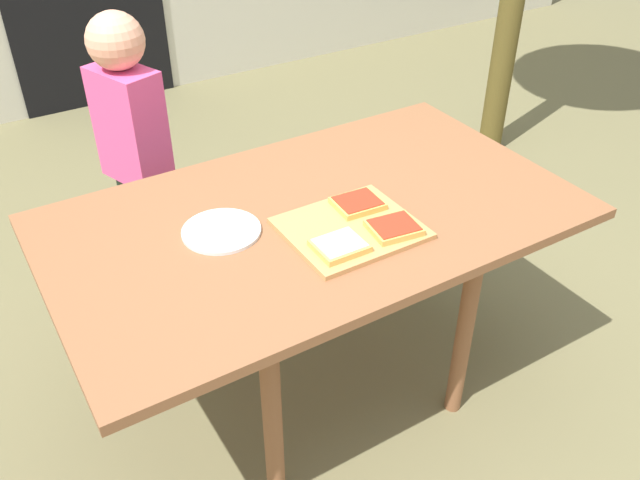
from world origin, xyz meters
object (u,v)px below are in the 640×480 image
Objects in this scene: pizza_slice_near_left at (340,246)px; cutting_board at (351,228)px; dining_table at (315,232)px; pizza_slice_far_right at (358,203)px; child_left at (133,142)px; pizza_slice_near_right at (394,227)px; plate_white_left at (221,231)px.

cutting_board is at bearing 41.25° from pizza_slice_near_left.
pizza_slice_near_left is (-0.05, -0.20, 0.09)m from dining_table.
pizza_slice_far_right reaches higher than dining_table.
child_left is (-0.23, 0.96, -0.07)m from pizza_slice_near_left.
cutting_board is at bearing -71.09° from child_left.
pizza_slice_near_left is 0.21m from pizza_slice_far_right.
pizza_slice_near_right is at bearing -67.99° from child_left.
pizza_slice_near_right is at bearing -32.96° from plate_white_left.
pizza_slice_far_right is (0.07, 0.07, 0.02)m from cutting_board.
pizza_slice_near_left and pizza_slice_near_right have the same top height.
plate_white_left reaches higher than dining_table.
plate_white_left is (-0.30, 0.17, -0.00)m from cutting_board.
pizza_slice_near_right is at bearing -59.68° from dining_table.
dining_table is 10.36× the size of pizza_slice_near_right.
child_left reaches higher than pizza_slice_near_right.
pizza_slice_near_left is 0.17m from pizza_slice_near_right.
cutting_board is 0.10m from pizza_slice_far_right.
pizza_slice_near_right reaches higher than cutting_board.
cutting_board is at bearing 138.11° from pizza_slice_near_right.
pizza_slice_near_left is at bearing -103.09° from dining_table.
plate_white_left is at bearing 164.97° from pizza_slice_far_right.
pizza_slice_far_right is at bearing 45.54° from cutting_board.
pizza_slice_near_right is 1.05m from child_left.
plate_white_left is at bearing -89.50° from child_left.
pizza_slice_near_left reaches higher than dining_table.
child_left is at bearing 103.14° from pizza_slice_near_left.
pizza_slice_near_left reaches higher than cutting_board.
plate_white_left is 0.20× the size of child_left.
pizza_slice_near_left is (-0.08, -0.07, 0.02)m from cutting_board.
cutting_board is 2.67× the size of pizza_slice_near_left.
child_left is (-0.01, 0.72, -0.05)m from plate_white_left.
pizza_slice_near_left is at bearing -76.86° from child_left.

